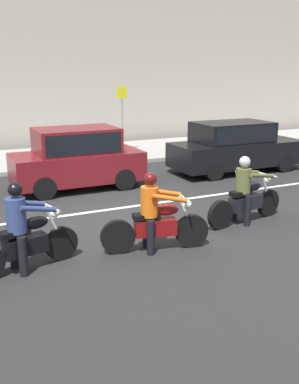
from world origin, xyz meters
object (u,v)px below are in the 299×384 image
motorcycle_with_rider_denim_blue (23,235)px  street_sign_post (122,113)px  parked_hatchback_maroon (77,158)px  motorcycle_with_rider_olive (246,196)px  parked_sedan_black (235,146)px  motorcycle_with_rider_orange_stripe (155,219)px

motorcycle_with_rider_denim_blue → street_sign_post: (5.61, 9.31, 1.08)m
parked_hatchback_maroon → street_sign_post: street_sign_post is taller
motorcycle_with_rider_denim_blue → motorcycle_with_rider_olive: 5.09m
parked_hatchback_maroon → motorcycle_with_rider_olive: bearing=-60.6°
motorcycle_with_rider_denim_blue → parked_hatchback_maroon: 5.63m
motorcycle_with_rider_olive → street_sign_post: 8.96m
motorcycle_with_rider_denim_blue → parked_sedan_black: parked_sedan_black is taller
street_sign_post → motorcycle_with_rider_olive: bearing=-93.5°
motorcycle_with_rider_denim_blue → motorcycle_with_rider_olive: (5.07, 0.43, -0.02)m
parked_sedan_black → street_sign_post: size_ratio=1.75×
parked_hatchback_maroon → motorcycle_with_rider_denim_blue: bearing=-116.0°
parked_sedan_black → motorcycle_with_rider_orange_stripe: bearing=-137.5°
motorcycle_with_rider_olive → parked_sedan_black: (2.95, 4.51, 0.24)m
motorcycle_with_rider_olive → motorcycle_with_rider_orange_stripe: same height
motorcycle_with_rider_denim_blue → motorcycle_with_rider_olive: size_ratio=0.90×
motorcycle_with_rider_orange_stripe → street_sign_post: size_ratio=0.80×
motorcycle_with_rider_orange_stripe → parked_hatchback_maroon: bearing=89.9°
motorcycle_with_rider_denim_blue → motorcycle_with_rider_orange_stripe: (2.46, -0.17, -0.02)m
motorcycle_with_rider_denim_blue → street_sign_post: street_sign_post is taller
motorcycle_with_rider_olive → street_sign_post: bearing=86.5°
motorcycle_with_rider_orange_stripe → parked_hatchback_maroon: (0.01, 5.22, 0.29)m
motorcycle_with_rider_orange_stripe → parked_sedan_black: 7.55m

